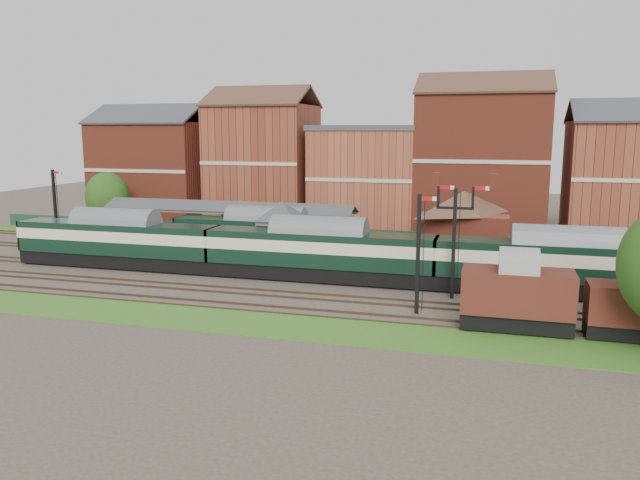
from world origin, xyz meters
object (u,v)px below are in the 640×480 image
(semaphore_bracket, at_px, (455,235))
(dmu_train, at_px, (319,251))
(platform_railcar, at_px, (266,235))
(goods_van_a, at_px, (517,295))
(signal_box, at_px, (282,233))

(semaphore_bracket, xyz_separation_m, dmu_train, (-10.78, 2.50, -2.13))
(platform_railcar, bearing_deg, dmu_train, -43.09)
(platform_railcar, relative_size, goods_van_a, 2.73)
(signal_box, bearing_deg, platform_railcar, 129.64)
(dmu_train, relative_size, goods_van_a, 8.53)
(goods_van_a, bearing_deg, platform_railcar, 144.76)
(goods_van_a, bearing_deg, signal_box, 147.52)
(platform_railcar, xyz_separation_m, goods_van_a, (21.94, -15.50, -0.17))
(semaphore_bracket, height_order, goods_van_a, semaphore_bracket)
(signal_box, height_order, semaphore_bracket, semaphore_bracket)
(signal_box, bearing_deg, dmu_train, -37.36)
(semaphore_bracket, bearing_deg, goods_van_a, -57.08)
(semaphore_bracket, height_order, dmu_train, semaphore_bracket)
(platform_railcar, distance_m, goods_van_a, 26.86)
(signal_box, distance_m, platform_railcar, 4.29)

